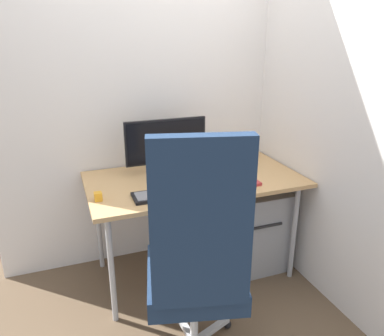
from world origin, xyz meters
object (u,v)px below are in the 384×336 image
Objects in this scene: notebook at (244,180)px; monitor at (166,144)px; filing_cabinet at (248,225)px; office_chair at (197,261)px; mouse at (220,186)px; pen_holder at (234,153)px; desk_clamp_accessory at (98,197)px; keyboard at (168,194)px.

monitor is at bearing 137.91° from notebook.
monitor is (-0.58, 0.15, 0.65)m from filing_cabinet.
office_chair is at bearing -98.61° from monitor.
office_chair is 16.28× the size of mouse.
notebook is at bearing -37.86° from monitor.
monitor reaches higher than pen_holder.
mouse is 1.56× the size of desk_clamp_accessory.
notebook is (0.20, 0.05, -0.01)m from mouse.
office_chair is 1.14m from filing_cabinet.
desk_clamp_accessory is at bearing 173.63° from notebook.
desk_clamp_accessory is (-1.09, -0.15, 0.47)m from filing_cabinet.
notebook reaches higher than filing_cabinet.
monitor is 0.61m from pen_holder.
pen_holder is 0.48m from notebook.
mouse is at bearing -3.09° from keyboard.
mouse is at bearing -59.08° from monitor.
notebook is (0.57, 0.62, 0.09)m from office_chair.
keyboard is at bearing -9.96° from desk_clamp_accessory.
filing_cabinet is 7.59× the size of mouse.
monitor reaches higher than keyboard.
keyboard is 0.34m from mouse.
notebook is at bearing -2.15° from desk_clamp_accessory.
notebook is at bearing 47.34° from office_chair.
keyboard is at bearing -144.48° from pen_holder.
office_chair is at bearing -61.21° from desk_clamp_accessory.
pen_holder is (0.58, 0.12, -0.16)m from monitor.
filing_cabinet is 1.08× the size of monitor.
notebook is (-0.15, -0.45, -0.04)m from pen_holder.
desk_clamp_accessory reaches higher than mouse.
desk_clamp_accessory is at bearing 170.04° from keyboard.
keyboard reaches higher than filing_cabinet.
monitor is at bearing 133.21° from mouse.
monitor is 0.49m from mouse.
monitor reaches higher than desk_clamp_accessory.
notebook is (0.53, 0.04, -0.00)m from keyboard.
mouse is 0.37× the size of notebook.
office_chair reaches higher than pen_holder.
keyboard reaches higher than notebook.
pen_holder is at bearing 67.48° from notebook.
filing_cabinet is 0.62m from mouse.
filing_cabinet is 3.77× the size of pen_holder.
pen_holder is at bearing 21.09° from desk_clamp_accessory.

